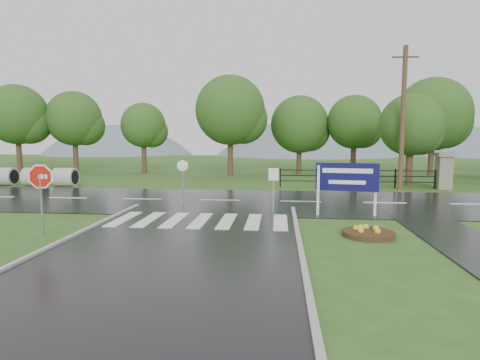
# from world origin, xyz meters

# --- Properties ---
(ground) EXTENTS (120.00, 120.00, 0.00)m
(ground) POSITION_xyz_m (0.00, 0.00, 0.00)
(ground) COLOR #2E561C
(ground) RESTS_ON ground
(main_road) EXTENTS (90.00, 8.00, 0.04)m
(main_road) POSITION_xyz_m (0.00, 10.00, 0.00)
(main_road) COLOR black
(main_road) RESTS_ON ground
(walkway) EXTENTS (2.20, 11.00, 0.04)m
(walkway) POSITION_xyz_m (8.50, 4.00, 0.00)
(walkway) COLOR black
(walkway) RESTS_ON ground
(crosswalk) EXTENTS (6.50, 2.80, 0.02)m
(crosswalk) POSITION_xyz_m (0.00, 5.00, 0.06)
(crosswalk) COLOR silver
(crosswalk) RESTS_ON ground
(curb_right) EXTENTS (0.15, 24.00, 0.12)m
(curb_right) POSITION_xyz_m (3.55, -4.00, 0.00)
(curb_right) COLOR #A3A39B
(curb_right) RESTS_ON ground
(pillar_west) EXTENTS (1.00, 1.00, 2.24)m
(pillar_west) POSITION_xyz_m (13.00, 16.00, 1.18)
(pillar_west) COLOR gray
(pillar_west) RESTS_ON ground
(fence_west) EXTENTS (9.58, 0.08, 1.20)m
(fence_west) POSITION_xyz_m (7.75, 16.00, 0.72)
(fence_west) COLOR black
(fence_west) RESTS_ON ground
(hills) EXTENTS (102.00, 48.00, 48.00)m
(hills) POSITION_xyz_m (3.49, 65.00, -15.54)
(hills) COLOR slate
(hills) RESTS_ON ground
(treeline) EXTENTS (83.20, 5.20, 10.00)m
(treeline) POSITION_xyz_m (1.00, 24.00, 0.00)
(treeline) COLOR #264E18
(treeline) RESTS_ON ground
(culvert_pipes) EXTENTS (7.60, 1.20, 1.20)m
(culvert_pipes) POSITION_xyz_m (-14.05, 15.00, 0.60)
(culvert_pipes) COLOR #9E9B93
(culvert_pipes) RESTS_ON ground
(stop_sign) EXTENTS (1.09, 0.15, 2.46)m
(stop_sign) POSITION_xyz_m (-4.76, 2.56, 1.73)
(stop_sign) COLOR #939399
(stop_sign) RESTS_ON ground
(estate_billboard) EXTENTS (2.45, 0.39, 2.16)m
(estate_billboard) POSITION_xyz_m (5.64, 6.67, 1.48)
(estate_billboard) COLOR silver
(estate_billboard) RESTS_ON ground
(flower_bed) EXTENTS (1.65, 1.65, 0.33)m
(flower_bed) POSITION_xyz_m (5.81, 3.37, 0.12)
(flower_bed) COLOR #332111
(flower_bed) RESTS_ON ground
(reg_sign_small) EXTENTS (0.42, 0.08, 1.89)m
(reg_sign_small) POSITION_xyz_m (2.70, 7.14, 1.36)
(reg_sign_small) COLOR #939399
(reg_sign_small) RESTS_ON ground
(reg_sign_round) EXTENTS (0.49, 0.10, 2.14)m
(reg_sign_round) POSITION_xyz_m (-1.47, 8.29, 1.36)
(reg_sign_round) COLOR #939399
(reg_sign_round) RESTS_ON ground
(utility_pole_east) EXTENTS (1.52, 0.29, 8.56)m
(utility_pole_east) POSITION_xyz_m (10.28, 15.50, 4.35)
(utility_pole_east) COLOR #473523
(utility_pole_east) RESTS_ON ground
(entrance_tree_left) EXTENTS (4.00, 4.00, 5.98)m
(entrance_tree_left) POSITION_xyz_m (11.39, 17.50, 3.95)
(entrance_tree_left) COLOR #3D2B1C
(entrance_tree_left) RESTS_ON ground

